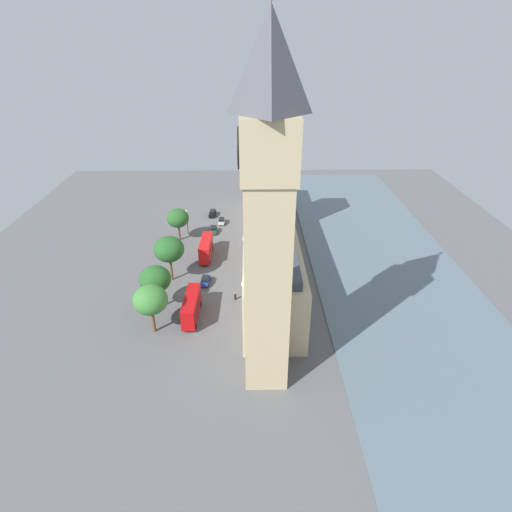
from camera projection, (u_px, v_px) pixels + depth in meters
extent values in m
plane|color=#565659|center=(259.00, 254.00, 105.88)|extent=(146.03, 146.03, 0.00)
cube|color=slate|center=(377.00, 253.00, 106.27)|extent=(35.50, 131.43, 0.25)
cube|color=#CCBA8E|center=(267.00, 232.00, 102.90)|extent=(11.33, 76.03, 12.62)
cube|color=#CCBA8E|center=(265.00, 184.00, 111.21)|extent=(7.94, 7.94, 28.21)
cube|color=#383D47|center=(267.00, 205.00, 99.51)|extent=(8.61, 72.99, 1.60)
cone|color=#CCBA8E|center=(246.00, 163.00, 129.19)|extent=(1.20, 1.20, 2.88)
cone|color=#CCBA8E|center=(246.00, 181.00, 114.24)|extent=(1.20, 1.20, 2.53)
cone|color=#CCBA8E|center=(246.00, 204.00, 99.28)|extent=(1.20, 1.20, 2.21)
cone|color=#CCBA8E|center=(245.00, 233.00, 84.09)|extent=(1.20, 1.20, 2.89)
cone|color=#CCBA8E|center=(244.00, 278.00, 69.15)|extent=(1.20, 1.20, 2.50)
cube|color=tan|center=(267.00, 290.00, 60.77)|extent=(6.55, 6.55, 33.51)
cube|color=tan|center=(269.00, 148.00, 50.84)|extent=(7.21, 7.21, 8.13)
cylinder|color=silver|center=(238.00, 148.00, 50.78)|extent=(0.25, 4.98, 4.98)
torus|color=black|center=(238.00, 148.00, 50.78)|extent=(0.24, 5.22, 5.22)
cylinder|color=silver|center=(268.00, 141.00, 54.14)|extent=(4.98, 0.25, 4.98)
torus|color=black|center=(268.00, 141.00, 54.14)|extent=(5.22, 0.24, 5.22)
pyramid|color=#4C4C54|center=(270.00, 60.00, 46.19)|extent=(7.21, 7.21, 11.35)
cube|color=black|center=(212.00, 214.00, 127.71)|extent=(2.07, 4.86, 0.75)
cube|color=black|center=(212.00, 211.00, 127.58)|extent=(1.66, 2.75, 0.65)
cylinder|color=black|center=(215.00, 217.00, 126.52)|extent=(0.29, 0.69, 0.68)
cylinder|color=black|center=(209.00, 217.00, 126.58)|extent=(0.29, 0.69, 0.68)
cylinder|color=black|center=(216.00, 213.00, 129.20)|extent=(0.29, 0.69, 0.68)
cylinder|color=black|center=(211.00, 213.00, 129.26)|extent=(0.29, 0.69, 0.68)
cube|color=#B7B7BC|center=(222.00, 221.00, 122.59)|extent=(2.03, 4.18, 0.75)
cube|color=black|center=(222.00, 219.00, 122.08)|extent=(1.64, 2.37, 0.65)
cylinder|color=black|center=(220.00, 221.00, 123.95)|extent=(0.29, 0.69, 0.68)
cylinder|color=black|center=(225.00, 221.00, 123.89)|extent=(0.29, 0.69, 0.68)
cylinder|color=black|center=(219.00, 224.00, 121.65)|extent=(0.29, 0.69, 0.68)
cylinder|color=black|center=(224.00, 224.00, 121.60)|extent=(0.29, 0.69, 0.68)
cube|color=#19472D|center=(214.00, 230.00, 117.02)|extent=(1.77, 4.41, 0.75)
cube|color=black|center=(213.00, 228.00, 116.88)|extent=(1.47, 2.48, 0.65)
cylinder|color=black|center=(216.00, 234.00, 115.99)|extent=(0.26, 0.68, 0.68)
cylinder|color=black|center=(210.00, 234.00, 115.95)|extent=(0.26, 0.68, 0.68)
cylinder|color=black|center=(217.00, 229.00, 118.46)|extent=(0.26, 0.68, 0.68)
cylinder|color=black|center=(211.00, 229.00, 118.42)|extent=(0.26, 0.68, 0.68)
cube|color=red|center=(206.00, 248.00, 103.41)|extent=(2.69, 10.54, 4.20)
cube|color=black|center=(206.00, 247.00, 103.37)|extent=(2.74, 10.14, 0.70)
cylinder|color=black|center=(204.00, 248.00, 107.65)|extent=(0.37, 1.11, 1.10)
cylinder|color=black|center=(212.00, 248.00, 107.65)|extent=(0.37, 1.11, 1.10)
cylinder|color=black|center=(200.00, 262.00, 101.19)|extent=(0.37, 1.11, 1.10)
cylinder|color=black|center=(210.00, 262.00, 101.19)|extent=(0.37, 1.11, 1.10)
cube|color=navy|center=(206.00, 281.00, 93.34)|extent=(2.10, 4.31, 0.75)
cube|color=black|center=(205.00, 279.00, 92.82)|extent=(1.68, 2.45, 0.65)
cylinder|color=black|center=(203.00, 279.00, 94.73)|extent=(0.30, 0.70, 0.68)
cylinder|color=black|center=(210.00, 279.00, 94.65)|extent=(0.30, 0.70, 0.68)
cylinder|color=black|center=(201.00, 285.00, 92.38)|extent=(0.30, 0.70, 0.68)
cylinder|color=black|center=(208.00, 285.00, 92.30)|extent=(0.30, 0.70, 0.68)
cube|color=#B20C0F|center=(191.00, 306.00, 81.44)|extent=(2.78, 10.56, 4.20)
cube|color=black|center=(191.00, 306.00, 81.40)|extent=(2.83, 10.17, 0.70)
cylinder|color=black|center=(195.00, 326.00, 79.20)|extent=(0.38, 1.11, 1.10)
cylinder|color=black|center=(183.00, 326.00, 79.22)|extent=(0.38, 1.11, 1.10)
cylinder|color=black|center=(200.00, 304.00, 85.66)|extent=(0.38, 1.11, 1.10)
cylinder|color=black|center=(189.00, 304.00, 85.68)|extent=(0.38, 1.11, 1.10)
cylinder|color=black|center=(235.00, 297.00, 87.77)|extent=(0.66, 0.66, 1.40)
sphere|color=tan|center=(235.00, 293.00, 87.38)|extent=(0.27, 0.27, 0.27)
cube|color=maroon|center=(234.00, 297.00, 87.56)|extent=(0.29, 0.30, 0.25)
cylinder|color=brown|center=(179.00, 233.00, 112.39)|extent=(0.56, 0.56, 4.19)
ellipsoid|color=#235623|center=(178.00, 218.00, 110.34)|extent=(5.88, 5.88, 5.00)
cylinder|color=brown|center=(154.00, 321.00, 77.67)|extent=(0.56, 0.56, 4.80)
ellipsoid|color=#387533|center=(150.00, 300.00, 75.38)|extent=(6.37, 6.37, 5.41)
cylinder|color=brown|center=(158.00, 298.00, 84.45)|extent=(0.56, 0.56, 4.55)
ellipsoid|color=#235623|center=(155.00, 279.00, 82.24)|extent=(6.28, 6.28, 5.34)
cylinder|color=brown|center=(171.00, 269.00, 93.91)|extent=(0.56, 0.56, 5.34)
ellipsoid|color=#235623|center=(169.00, 249.00, 91.44)|extent=(6.70, 6.70, 5.69)
cylinder|color=black|center=(187.00, 223.00, 115.37)|extent=(0.18, 0.18, 6.48)
sphere|color=#F2EAC6|center=(186.00, 211.00, 113.69)|extent=(0.56, 0.56, 0.56)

